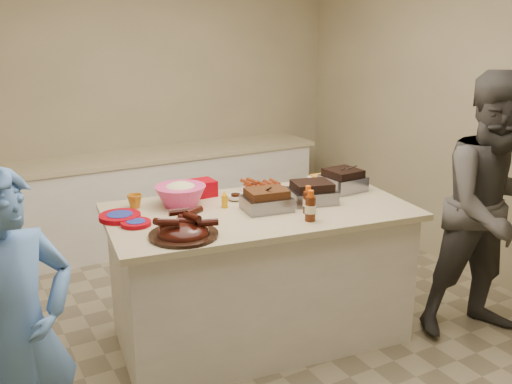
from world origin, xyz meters
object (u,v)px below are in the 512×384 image
mustard_bottle (225,208)px  plastic_cup (135,208)px  rib_platter (184,236)px  bbq_bottle_b (310,221)px  guest_gray (480,329)px  bbq_bottle_a (308,213)px  roasting_pan (342,190)px  coleslaw_bowl (181,206)px  island (259,335)px

mustard_bottle → plastic_cup: bearing=151.0°
rib_platter → bbq_bottle_b: bbq_bottle_b is taller
rib_platter → guest_gray: size_ratio=0.22×
bbq_bottle_a → rib_platter: bearing=180.0°
mustard_bottle → plastic_cup: size_ratio=1.18×
roasting_pan → coleslaw_bowl: (-1.17, 0.24, 0.00)m
plastic_cup → coleslaw_bowl: bearing=-20.4°
island → guest_gray: bearing=-18.9°
bbq_bottle_a → plastic_cup: bearing=145.2°
bbq_bottle_b → mustard_bottle: size_ratio=1.69×
rib_platter → roasting_pan: 1.41m
rib_platter → roasting_pan: rib_platter is taller
island → rib_platter: (-0.63, -0.23, 0.94)m
rib_platter → bbq_bottle_b: bearing=-9.5°
plastic_cup → guest_gray: 2.58m
mustard_bottle → plastic_cup: 0.59m
bbq_bottle_a → guest_gray: bearing=-22.0°
roasting_pan → mustard_bottle: mustard_bottle is taller
bbq_bottle_b → mustard_bottle: 0.60m
guest_gray → bbq_bottle_b: bearing=-179.1°
coleslaw_bowl → mustard_bottle: 0.30m
coleslaw_bowl → roasting_pan: bearing=-11.5°
bbq_bottle_b → guest_gray: 1.61m
island → rib_platter: rib_platter is taller
bbq_bottle_b → plastic_cup: size_ratio=1.99×
plastic_cup → rib_platter: bearing=-83.3°
island → bbq_bottle_b: bearing=-59.5°
coleslaw_bowl → mustard_bottle: (0.24, -0.18, 0.00)m
coleslaw_bowl → island: bearing=-36.1°
bbq_bottle_b → mustard_bottle: bearing=125.0°
bbq_bottle_a → coleslaw_bowl: bearing=140.1°
coleslaw_bowl → plastic_cup: size_ratio=3.47×
roasting_pan → bbq_bottle_a: (-0.52, -0.31, 0.00)m
guest_gray → plastic_cup: bearing=168.4°
island → bbq_bottle_b: 1.02m
roasting_pan → bbq_bottle_a: bbq_bottle_a is taller
bbq_bottle_b → mustard_bottle: bbq_bottle_b is taller
bbq_bottle_a → bbq_bottle_b: size_ratio=0.93×
coleslaw_bowl → mustard_bottle: coleslaw_bowl is taller
bbq_bottle_a → roasting_pan: bearing=30.7°
rib_platter → mustard_bottle: size_ratio=3.46×
island → roasting_pan: 1.20m
bbq_bottle_a → guest_gray: 1.59m
roasting_pan → plastic_cup: size_ratio=2.72×
bbq_bottle_a → mustard_bottle: size_ratio=1.56×
island → plastic_cup: 1.25m
mustard_bottle → coleslaw_bowl: bearing=142.2°
coleslaw_bowl → plastic_cup: (-0.28, 0.10, 0.00)m
bbq_bottle_a → bbq_bottle_b: bearing=-118.6°
mustard_bottle → roasting_pan: bearing=-3.3°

